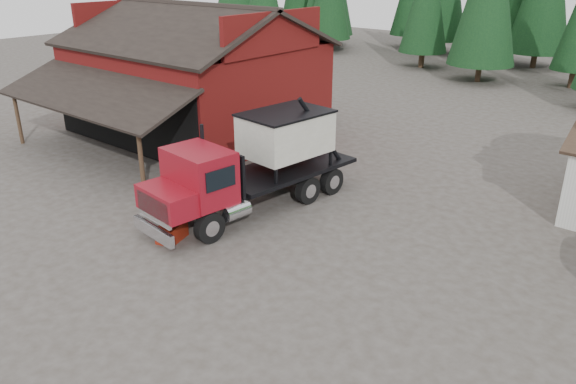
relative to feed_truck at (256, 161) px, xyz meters
The scene contains 5 objects.
ground 4.56m from the feed_truck, 79.16° to the right, with size 120.00×120.00×0.00m, color #413A33.
red_barn 11.82m from the feed_truck, 150.13° to the left, with size 12.80×13.63×7.18m.
conifer_backdrop 38.03m from the feed_truck, 88.84° to the left, with size 76.00×16.00×16.00m, color black, non-canonical shape.
feed_truck is the anchor object (origin of this frame).
equip_box 4.36m from the feed_truck, 96.40° to the right, with size 0.70×1.10×0.60m, color maroon.
Camera 1 is at (13.48, -11.05, 9.36)m, focal length 35.00 mm.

